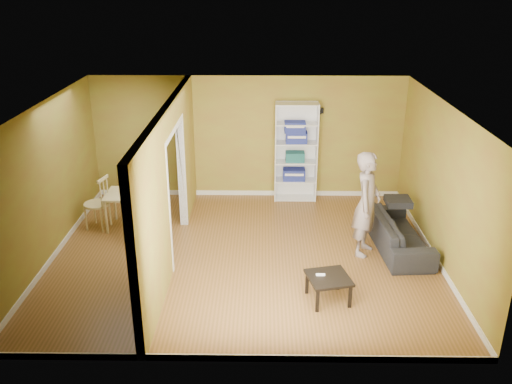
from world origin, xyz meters
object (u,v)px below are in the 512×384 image
(sofa, at_px, (399,228))
(chair_far, at_px, (147,191))
(person, at_px, (368,195))
(coffee_table, at_px, (329,280))
(dining_table, at_px, (136,197))
(chair_left, at_px, (97,203))
(bookshelf, at_px, (296,152))
(chair_near, at_px, (134,218))

(sofa, xyz_separation_m, chair_far, (-4.69, 1.44, 0.10))
(person, bearing_deg, coffee_table, 175.45)
(dining_table, xyz_separation_m, chair_left, (-0.73, -0.07, -0.09))
(sofa, relative_size, person, 0.92)
(bookshelf, relative_size, chair_far, 2.18)
(coffee_table, height_order, chair_far, chair_far)
(person, relative_size, bookshelf, 1.02)
(chair_far, bearing_deg, person, 169.73)
(dining_table, bearing_deg, person, -13.33)
(coffee_table, xyz_separation_m, chair_near, (-3.28, 1.87, 0.11))
(coffee_table, relative_size, chair_left, 0.57)
(chair_near, bearing_deg, chair_left, 171.34)
(chair_near, bearing_deg, dining_table, 122.60)
(chair_left, bearing_deg, bookshelf, 124.64)
(sofa, xyz_separation_m, coffee_table, (-1.41, -1.68, -0.04))
(chair_left, xyz_separation_m, chair_near, (0.81, -0.54, -0.07))
(dining_table, height_order, chair_far, chair_far)
(chair_left, bearing_deg, dining_table, 108.04)
(sofa, distance_m, person, 0.96)
(chair_far, bearing_deg, bookshelf, -152.91)
(person, bearing_deg, chair_far, 91.12)
(bookshelf, distance_m, dining_table, 3.44)
(coffee_table, distance_m, dining_table, 4.19)
(sofa, xyz_separation_m, dining_table, (-4.78, 0.80, 0.24))
(dining_table, xyz_separation_m, chair_far, (0.08, 0.64, -0.13))
(chair_far, bearing_deg, sofa, 174.47)
(bookshelf, bearing_deg, coffee_table, -85.87)
(bookshelf, xyz_separation_m, chair_left, (-3.81, -1.55, -0.53))
(dining_table, relative_size, chair_near, 1.23)
(chair_left, height_order, chair_far, chair_left)
(coffee_table, xyz_separation_m, chair_far, (-3.28, 3.12, 0.14))
(bookshelf, xyz_separation_m, coffee_table, (0.29, -3.96, -0.71))
(coffee_table, distance_m, chair_left, 4.75)
(sofa, xyz_separation_m, chair_left, (-5.51, 0.73, 0.15))
(bookshelf, distance_m, chair_left, 4.14)
(person, bearing_deg, chair_near, 107.67)
(chair_left, bearing_deg, chair_far, 143.70)
(sofa, distance_m, chair_far, 4.91)
(person, bearing_deg, bookshelf, 46.34)
(bookshelf, bearing_deg, dining_table, -154.38)
(person, bearing_deg, dining_table, 99.57)
(person, bearing_deg, chair_left, 102.31)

